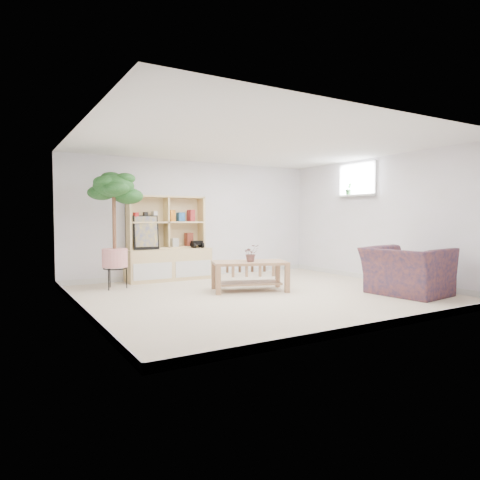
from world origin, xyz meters
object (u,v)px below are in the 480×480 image
storage_unit (168,238)px  floor_tree (114,230)px  armchair (407,268)px  coffee_table (250,276)px

storage_unit → floor_tree: bearing=-156.6°
armchair → coffee_table: bearing=43.9°
storage_unit → coffee_table: bearing=-68.8°
storage_unit → floor_tree: (-1.18, -0.51, 0.19)m
storage_unit → coffee_table: 2.08m
coffee_table → floor_tree: bearing=164.4°
storage_unit → floor_tree: 1.30m
storage_unit → floor_tree: floor_tree is taller
floor_tree → armchair: floor_tree is taller
coffee_table → armchair: size_ratio=1.04×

